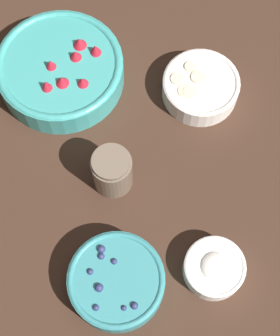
{
  "coord_description": "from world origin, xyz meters",
  "views": [
    {
      "loc": [
        0.32,
        -0.29,
        1.06
      ],
      "look_at": [
        0.01,
        -0.04,
        0.05
      ],
      "focal_mm": 60.0,
      "sensor_mm": 36.0,
      "label": 1
    }
  ],
  "objects_px": {
    "bowl_bananas": "(201,86)",
    "bowl_cream": "(214,268)",
    "bowl_strawberries": "(61,69)",
    "jar_chocolate": "(112,172)",
    "bowl_blueberries": "(116,281)"
  },
  "relations": [
    {
      "from": "bowl_blueberries",
      "to": "bowl_cream",
      "type": "xyz_separation_m",
      "value": [
        0.09,
        0.16,
        -0.01
      ]
    },
    {
      "from": "bowl_strawberries",
      "to": "bowl_bananas",
      "type": "bearing_deg",
      "value": 43.5
    },
    {
      "from": "bowl_bananas",
      "to": "bowl_blueberries",
      "type": "bearing_deg",
      "value": -62.15
    },
    {
      "from": "bowl_cream",
      "to": "bowl_strawberries",
      "type": "bearing_deg",
      "value": 176.58
    },
    {
      "from": "bowl_strawberries",
      "to": "jar_chocolate",
      "type": "relative_size",
      "value": 2.62
    },
    {
      "from": "jar_chocolate",
      "to": "bowl_cream",
      "type": "bearing_deg",
      "value": 6.66
    },
    {
      "from": "jar_chocolate",
      "to": "bowl_strawberries",
      "type": "bearing_deg",
      "value": 166.29
    },
    {
      "from": "bowl_bananas",
      "to": "bowl_cream",
      "type": "height_order",
      "value": "same"
    },
    {
      "from": "bowl_blueberries",
      "to": "bowl_strawberries",
      "type": "bearing_deg",
      "value": 156.1
    },
    {
      "from": "bowl_strawberries",
      "to": "bowl_blueberries",
      "type": "height_order",
      "value": "bowl_strawberries"
    },
    {
      "from": "jar_chocolate",
      "to": "bowl_blueberries",
      "type": "bearing_deg",
      "value": -36.52
    },
    {
      "from": "bowl_bananas",
      "to": "jar_chocolate",
      "type": "relative_size",
      "value": 1.58
    },
    {
      "from": "bowl_blueberries",
      "to": "bowl_bananas",
      "type": "distance_m",
      "value": 0.44
    },
    {
      "from": "bowl_blueberries",
      "to": "bowl_bananas",
      "type": "relative_size",
      "value": 1.1
    },
    {
      "from": "bowl_strawberries",
      "to": "bowl_bananas",
      "type": "distance_m",
      "value": 0.3
    }
  ]
}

